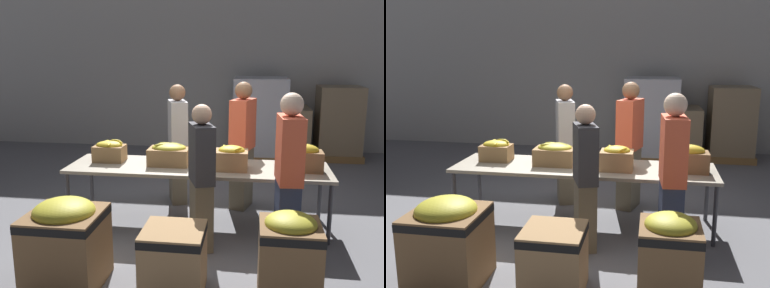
# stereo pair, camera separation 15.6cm
# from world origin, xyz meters

# --- Properties ---
(ground_plane) EXTENTS (30.00, 30.00, 0.00)m
(ground_plane) POSITION_xyz_m (0.00, 0.00, 0.00)
(ground_plane) COLOR slate
(wall_back) EXTENTS (16.00, 0.08, 4.00)m
(wall_back) POSITION_xyz_m (0.00, 4.39, 2.00)
(wall_back) COLOR #B7B7B2
(wall_back) RESTS_ON ground_plane
(sorting_table) EXTENTS (3.18, 0.87, 0.75)m
(sorting_table) POSITION_xyz_m (0.00, 0.00, 0.71)
(sorting_table) COLOR #9E937F
(sorting_table) RESTS_ON ground_plane
(banana_box_0) EXTENTS (0.39, 0.29, 0.28)m
(banana_box_0) POSITION_xyz_m (-1.15, 0.10, 0.89)
(banana_box_0) COLOR #A37A4C
(banana_box_0) RESTS_ON sorting_table
(banana_box_1) EXTENTS (0.50, 0.34, 0.28)m
(banana_box_1) POSITION_xyz_m (-0.36, 0.03, 0.89)
(banana_box_1) COLOR #A37A4C
(banana_box_1) RESTS_ON sorting_table
(banana_box_2) EXTENTS (0.39, 0.30, 0.29)m
(banana_box_2) POSITION_xyz_m (0.41, -0.08, 0.90)
(banana_box_2) COLOR tan
(banana_box_2) RESTS_ON sorting_table
(banana_box_3) EXTENTS (0.47, 0.32, 0.32)m
(banana_box_3) POSITION_xyz_m (1.23, -0.02, 0.91)
(banana_box_3) COLOR olive
(banana_box_3) RESTS_ON sorting_table
(volunteer_0) EXTENTS (0.35, 0.50, 1.69)m
(volunteer_0) POSITION_xyz_m (-0.39, 0.79, 0.84)
(volunteer_0) COLOR #6B604C
(volunteer_0) RESTS_ON ground_plane
(volunteer_1) EXTENTS (0.34, 0.47, 1.59)m
(volunteer_1) POSITION_xyz_m (0.12, -0.64, 0.79)
(volunteer_1) COLOR #6B604C
(volunteer_1) RESTS_ON ground_plane
(volunteer_2) EXTENTS (0.36, 0.51, 1.74)m
(volunteer_2) POSITION_xyz_m (0.52, 0.71, 0.86)
(volunteer_2) COLOR #6B604C
(volunteer_2) RESTS_ON ground_plane
(volunteer_3) EXTENTS (0.27, 0.48, 1.73)m
(volunteer_3) POSITION_xyz_m (1.03, -0.73, 0.86)
(volunteer_3) COLOR #2D3856
(volunteer_3) RESTS_ON ground_plane
(donation_bin_0) EXTENTS (0.66, 0.66, 0.83)m
(donation_bin_0) POSITION_xyz_m (-1.01, -1.59, 0.44)
(donation_bin_0) COLOR olive
(donation_bin_0) RESTS_ON ground_plane
(donation_bin_1) EXTENTS (0.55, 0.55, 0.61)m
(donation_bin_1) POSITION_xyz_m (-0.01, -1.59, 0.33)
(donation_bin_1) COLOR tan
(donation_bin_1) RESTS_ON ground_plane
(donation_bin_2) EXTENTS (0.52, 0.52, 0.81)m
(donation_bin_2) POSITION_xyz_m (0.99, -1.59, 0.43)
(donation_bin_2) COLOR olive
(donation_bin_2) RESTS_ON ground_plane
(pallet_stack_0) EXTENTS (1.12, 1.12, 1.04)m
(pallet_stack_0) POSITION_xyz_m (1.24, 3.69, 0.51)
(pallet_stack_0) COLOR olive
(pallet_stack_0) RESTS_ON ground_plane
(pallet_stack_1) EXTENTS (1.13, 1.13, 1.63)m
(pallet_stack_1) POSITION_xyz_m (0.79, 3.58, 0.80)
(pallet_stack_1) COLOR olive
(pallet_stack_1) RESTS_ON ground_plane
(pallet_stack_2) EXTENTS (0.91, 0.91, 1.46)m
(pallet_stack_2) POSITION_xyz_m (2.35, 3.78, 0.72)
(pallet_stack_2) COLOR olive
(pallet_stack_2) RESTS_ON ground_plane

